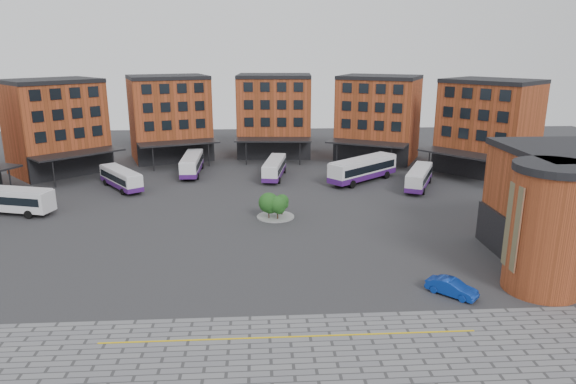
{
  "coord_description": "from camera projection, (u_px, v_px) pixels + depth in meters",
  "views": [
    {
      "loc": [
        -0.07,
        -45.19,
        19.24
      ],
      "look_at": [
        3.26,
        8.61,
        4.0
      ],
      "focal_mm": 32.0,
      "sensor_mm": 36.0,
      "label": 1
    }
  ],
  "objects": [
    {
      "name": "blue_car",
      "position": [
        452.0,
        287.0,
        41.13
      ],
      "size": [
        3.9,
        3.86,
        1.34
      ],
      "primitive_type": "imported",
      "rotation": [
        0.0,
        0.0,
        0.8
      ],
      "color": "#0B2F96",
      "rests_on": "ground"
    },
    {
      "name": "bus_b",
      "position": [
        121.0,
        178.0,
        71.95
      ],
      "size": [
        7.74,
        9.52,
        2.83
      ],
      "rotation": [
        0.0,
        0.0,
        0.62
      ],
      "color": "silver",
      "rests_on": "ground"
    },
    {
      "name": "tree_island",
      "position": [
        274.0,
        205.0,
        59.3
      ],
      "size": [
        4.4,
        4.4,
        3.15
      ],
      "color": "gray",
      "rests_on": "ground"
    },
    {
      "name": "bus_f",
      "position": [
        419.0,
        177.0,
        72.33
      ],
      "size": [
        6.56,
        10.23,
        2.88
      ],
      "rotation": [
        0.0,
        0.0,
        -0.45
      ],
      "color": "silver",
      "rests_on": "ground"
    },
    {
      "name": "bus_a",
      "position": [
        8.0,
        199.0,
        61.08
      ],
      "size": [
        11.39,
        5.44,
        3.15
      ],
      "rotation": [
        0.0,
        0.0,
        1.3
      ],
      "color": "silver",
      "rests_on": "ground"
    },
    {
      "name": "ground",
      "position": [
        259.0,
        258.0,
        48.64
      ],
      "size": [
        160.0,
        160.0,
        0.0
      ],
      "primitive_type": "plane",
      "color": "#28282B",
      "rests_on": "ground"
    },
    {
      "name": "bus_d",
      "position": [
        274.0,
        168.0,
        77.95
      ],
      "size": [
        4.12,
        10.49,
        2.88
      ],
      "rotation": [
        0.0,
        0.0,
        -0.18
      ],
      "color": "white",
      "rests_on": "ground"
    },
    {
      "name": "bus_e",
      "position": [
        363.0,
        169.0,
        75.78
      ],
      "size": [
        11.52,
        10.25,
        3.54
      ],
      "rotation": [
        0.0,
        0.0,
        -0.88
      ],
      "color": "white",
      "rests_on": "ground"
    },
    {
      "name": "main_building",
      "position": [
        227.0,
        124.0,
        83.12
      ],
      "size": [
        94.14,
        42.48,
        14.6
      ],
      "color": "#9A4121",
      "rests_on": "ground"
    },
    {
      "name": "bus_c",
      "position": [
        192.0,
        164.0,
        80.19
      ],
      "size": [
        2.77,
        10.91,
        3.07
      ],
      "rotation": [
        0.0,
        0.0,
        0.0
      ],
      "color": "white",
      "rests_on": "ground"
    },
    {
      "name": "yellow_line",
      "position": [
        290.0,
        337.0,
        35.3
      ],
      "size": [
        26.0,
        0.15,
        0.02
      ],
      "primitive_type": "cube",
      "color": "gold",
      "rests_on": "paving_zone"
    }
  ]
}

